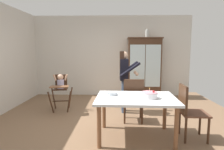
{
  "coord_description": "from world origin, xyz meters",
  "views": [
    {
      "loc": [
        0.21,
        -3.99,
        1.56
      ],
      "look_at": [
        0.08,
        0.7,
        0.95
      ],
      "focal_mm": 30.93,
      "sensor_mm": 36.0,
      "label": 1
    }
  ],
  "objects_px": {
    "china_cabinet": "(144,68)",
    "dining_table": "(136,102)",
    "high_chair_with_toddler": "(61,86)",
    "adult_person": "(124,74)",
    "serving_bowl": "(113,94)",
    "dining_chair_far_side": "(133,97)",
    "dining_chair_right_end": "(188,108)",
    "ceramic_vase": "(147,34)",
    "birthday_cake": "(149,95)"
  },
  "relations": [
    {
      "from": "china_cabinet",
      "to": "ceramic_vase",
      "type": "xyz_separation_m",
      "value": [
        0.07,
        0.0,
        1.09
      ]
    },
    {
      "from": "ceramic_vase",
      "to": "dining_chair_far_side",
      "type": "xyz_separation_m",
      "value": [
        -0.61,
        -2.32,
        -1.52
      ]
    },
    {
      "from": "serving_bowl",
      "to": "dining_chair_far_side",
      "type": "distance_m",
      "value": 0.75
    },
    {
      "from": "serving_bowl",
      "to": "adult_person",
      "type": "bearing_deg",
      "value": 79.03
    },
    {
      "from": "ceramic_vase",
      "to": "dining_chair_far_side",
      "type": "height_order",
      "value": "ceramic_vase"
    },
    {
      "from": "dining_table",
      "to": "serving_bowl",
      "type": "bearing_deg",
      "value": 161.06
    },
    {
      "from": "high_chair_with_toddler",
      "to": "dining_chair_far_side",
      "type": "xyz_separation_m",
      "value": [
        1.8,
        -0.78,
        -0.1
      ]
    },
    {
      "from": "china_cabinet",
      "to": "adult_person",
      "type": "distance_m",
      "value": 1.74
    },
    {
      "from": "serving_bowl",
      "to": "dining_chair_right_end",
      "type": "height_order",
      "value": "dining_chair_right_end"
    },
    {
      "from": "high_chair_with_toddler",
      "to": "birthday_cake",
      "type": "xyz_separation_m",
      "value": [
        2.01,
        -1.57,
        0.14
      ]
    },
    {
      "from": "high_chair_with_toddler",
      "to": "adult_person",
      "type": "xyz_separation_m",
      "value": [
        1.62,
        -0.05,
        0.31
      ]
    },
    {
      "from": "adult_person",
      "to": "dining_chair_far_side",
      "type": "xyz_separation_m",
      "value": [
        0.17,
        -0.73,
        -0.41
      ]
    },
    {
      "from": "birthday_cake",
      "to": "serving_bowl",
      "type": "xyz_separation_m",
      "value": [
        -0.64,
        0.21,
        -0.03
      ]
    },
    {
      "from": "high_chair_with_toddler",
      "to": "dining_chair_right_end",
      "type": "xyz_separation_m",
      "value": [
        2.69,
        -1.52,
        -0.1
      ]
    },
    {
      "from": "dining_chair_far_side",
      "to": "dining_chair_right_end",
      "type": "height_order",
      "value": "same"
    },
    {
      "from": "dining_chair_right_end",
      "to": "ceramic_vase",
      "type": "bearing_deg",
      "value": 7.37
    },
    {
      "from": "adult_person",
      "to": "dining_chair_far_side",
      "type": "bearing_deg",
      "value": -168.1
    },
    {
      "from": "adult_person",
      "to": "birthday_cake",
      "type": "distance_m",
      "value": 1.58
    },
    {
      "from": "dining_chair_far_side",
      "to": "serving_bowl",
      "type": "bearing_deg",
      "value": 55.22
    },
    {
      "from": "ceramic_vase",
      "to": "dining_table",
      "type": "distance_m",
      "value": 3.42
    },
    {
      "from": "china_cabinet",
      "to": "dining_table",
      "type": "xyz_separation_m",
      "value": [
        -0.55,
        -3.04,
        -0.34
      ]
    },
    {
      "from": "high_chair_with_toddler",
      "to": "birthday_cake",
      "type": "distance_m",
      "value": 2.55
    },
    {
      "from": "ceramic_vase",
      "to": "adult_person",
      "type": "xyz_separation_m",
      "value": [
        -0.78,
        -1.59,
        -1.11
      ]
    },
    {
      "from": "ceramic_vase",
      "to": "adult_person",
      "type": "distance_m",
      "value": 2.09
    },
    {
      "from": "dining_table",
      "to": "high_chair_with_toddler",
      "type": "bearing_deg",
      "value": 139.86
    },
    {
      "from": "ceramic_vase",
      "to": "serving_bowl",
      "type": "height_order",
      "value": "ceramic_vase"
    },
    {
      "from": "china_cabinet",
      "to": "dining_table",
      "type": "relative_size",
      "value": 1.39
    },
    {
      "from": "china_cabinet",
      "to": "adult_person",
      "type": "height_order",
      "value": "china_cabinet"
    },
    {
      "from": "dining_chair_right_end",
      "to": "china_cabinet",
      "type": "bearing_deg",
      "value": 8.71
    },
    {
      "from": "ceramic_vase",
      "to": "serving_bowl",
      "type": "relative_size",
      "value": 1.5
    },
    {
      "from": "dining_table",
      "to": "serving_bowl",
      "type": "xyz_separation_m",
      "value": [
        -0.41,
        0.14,
        0.12
      ]
    },
    {
      "from": "adult_person",
      "to": "dining_chair_right_end",
      "type": "bearing_deg",
      "value": -145.6
    },
    {
      "from": "serving_bowl",
      "to": "dining_chair_right_end",
      "type": "xyz_separation_m",
      "value": [
        1.32,
        -0.16,
        -0.21
      ]
    },
    {
      "from": "china_cabinet",
      "to": "high_chair_with_toddler",
      "type": "xyz_separation_m",
      "value": [
        -2.34,
        -1.54,
        -0.33
      ]
    },
    {
      "from": "birthday_cake",
      "to": "dining_chair_far_side",
      "type": "height_order",
      "value": "dining_chair_far_side"
    },
    {
      "from": "dining_chair_far_side",
      "to": "dining_chair_right_end",
      "type": "xyz_separation_m",
      "value": [
        0.89,
        -0.74,
        0.0
      ]
    },
    {
      "from": "china_cabinet",
      "to": "ceramic_vase",
      "type": "height_order",
      "value": "ceramic_vase"
    },
    {
      "from": "dining_chair_far_side",
      "to": "birthday_cake",
      "type": "bearing_deg",
      "value": 106.29
    },
    {
      "from": "adult_person",
      "to": "dining_chair_right_end",
      "type": "distance_m",
      "value": 1.87
    },
    {
      "from": "ceramic_vase",
      "to": "high_chair_with_toddler",
      "type": "relative_size",
      "value": 0.28
    },
    {
      "from": "adult_person",
      "to": "dining_table",
      "type": "xyz_separation_m",
      "value": [
        0.16,
        -1.45,
        -0.32
      ]
    },
    {
      "from": "china_cabinet",
      "to": "birthday_cake",
      "type": "xyz_separation_m",
      "value": [
        -0.33,
        -3.11,
        -0.19
      ]
    },
    {
      "from": "ceramic_vase",
      "to": "dining_chair_right_end",
      "type": "relative_size",
      "value": 0.28
    },
    {
      "from": "birthday_cake",
      "to": "dining_chair_right_end",
      "type": "xyz_separation_m",
      "value": [
        0.69,
        0.05,
        -0.24
      ]
    },
    {
      "from": "china_cabinet",
      "to": "birthday_cake",
      "type": "distance_m",
      "value": 3.14
    },
    {
      "from": "adult_person",
      "to": "dining_table",
      "type": "bearing_deg",
      "value": -175.31
    },
    {
      "from": "china_cabinet",
      "to": "high_chair_with_toddler",
      "type": "bearing_deg",
      "value": -146.6
    },
    {
      "from": "birthday_cake",
      "to": "dining_table",
      "type": "bearing_deg",
      "value": 162.14
    },
    {
      "from": "high_chair_with_toddler",
      "to": "china_cabinet",
      "type": "bearing_deg",
      "value": 23.81
    },
    {
      "from": "high_chair_with_toddler",
      "to": "dining_chair_right_end",
      "type": "height_order",
      "value": "dining_chair_right_end"
    }
  ]
}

